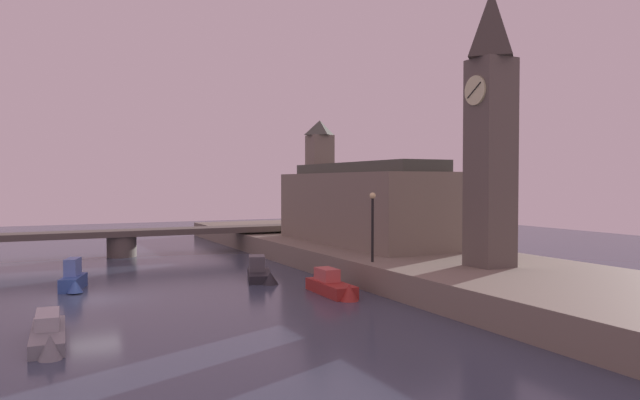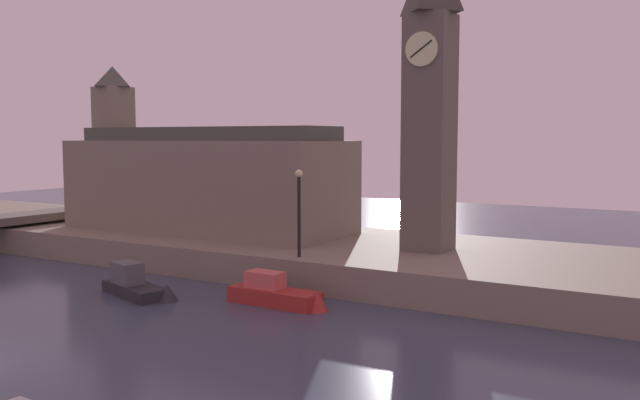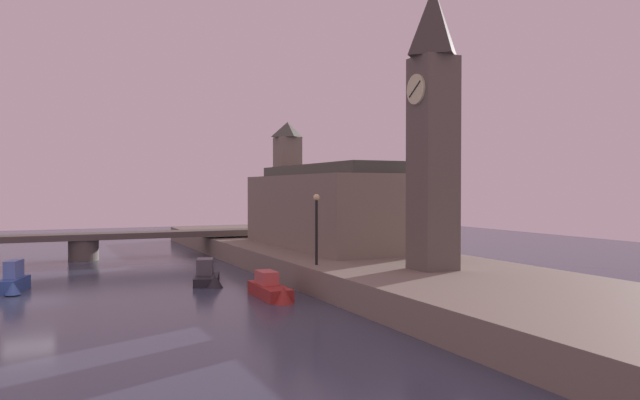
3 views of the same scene
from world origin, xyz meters
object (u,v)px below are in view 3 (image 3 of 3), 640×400
object	(u,v)px
clock_tower	(433,122)
parliament_hall	(323,206)
boat_barge_dark	(208,277)
boat_tour_blue	(14,281)
boat_dinghy_red	(272,290)
streetlamp	(316,221)

from	to	relation	value
clock_tower	parliament_hall	world-z (taller)	clock_tower
boat_barge_dark	boat_tour_blue	bearing A→B (deg)	-99.43
parliament_hall	boat_tour_blue	world-z (taller)	parliament_hall
boat_tour_blue	boat_barge_dark	xyz separation A→B (m)	(1.79, 10.78, -0.18)
parliament_hall	boat_barge_dark	world-z (taller)	parliament_hall
parliament_hall	boat_dinghy_red	bearing A→B (deg)	-35.69
clock_tower	streetlamp	distance (m)	8.53
boat_barge_dark	clock_tower	bearing A→B (deg)	46.39
clock_tower	boat_tour_blue	world-z (taller)	clock_tower
boat_dinghy_red	boat_barge_dark	xyz separation A→B (m)	(-6.26, -1.89, -0.01)
clock_tower	boat_barge_dark	bearing A→B (deg)	-133.61
parliament_hall	boat_tour_blue	bearing A→B (deg)	-80.65
parliament_hall	streetlamp	world-z (taller)	parliament_hall
clock_tower	boat_dinghy_red	distance (m)	12.47
parliament_hall	boat_barge_dark	bearing A→B (deg)	-62.69
boat_dinghy_red	parliament_hall	bearing A→B (deg)	144.31
boat_tour_blue	boat_barge_dark	world-z (taller)	boat_tour_blue
boat_dinghy_red	boat_barge_dark	distance (m)	6.54
parliament_hall	boat_tour_blue	distance (m)	21.57
parliament_hall	streetlamp	size ratio (longest dim) A/B	4.32
streetlamp	boat_dinghy_red	distance (m)	4.88
streetlamp	boat_barge_dark	xyz separation A→B (m)	(-5.08, -5.00, -3.57)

